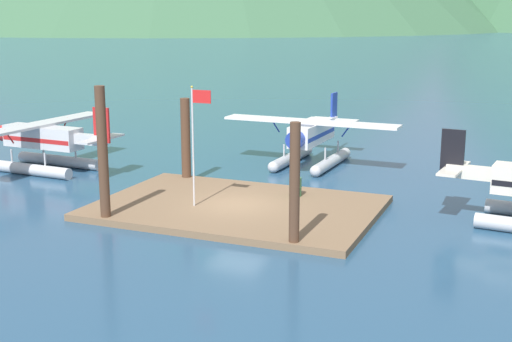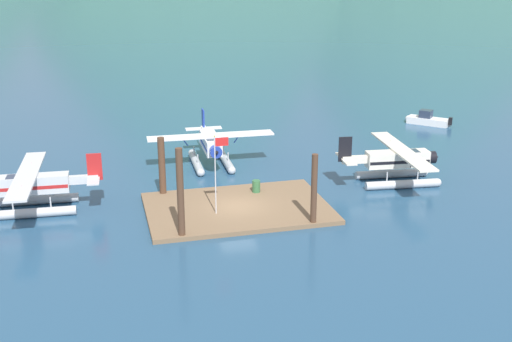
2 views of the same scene
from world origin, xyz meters
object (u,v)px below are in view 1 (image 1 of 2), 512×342
at_px(fuel_drum, 295,187).
at_px(seaplane_white_bow_centre, 311,139).
at_px(flagpole, 196,131).
at_px(seaplane_silver_port_fwd, 43,143).

bearing_deg(fuel_drum, seaplane_white_bow_centre, 102.78).
height_order(flagpole, seaplane_white_bow_centre, flagpole).
xyz_separation_m(flagpole, seaplane_silver_port_fwd, (-11.93, 4.28, -2.10)).
bearing_deg(seaplane_white_bow_centre, fuel_drum, -77.22).
bearing_deg(flagpole, fuel_drum, 43.85).
bearing_deg(seaplane_white_bow_centre, seaplane_silver_port_fwd, -152.25).
relative_size(fuel_drum, seaplane_white_bow_centre, 0.08).
relative_size(flagpole, fuel_drum, 6.09).
bearing_deg(flagpole, seaplane_silver_port_fwd, 160.28).
distance_m(flagpole, seaplane_white_bow_centre, 11.73).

